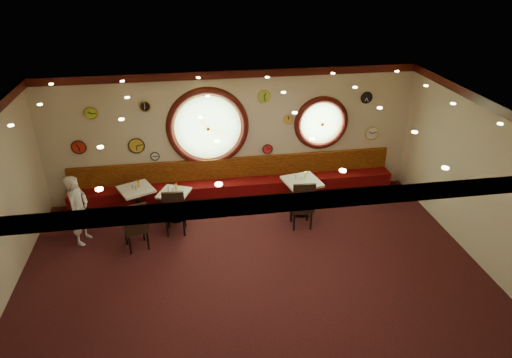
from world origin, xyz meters
name	(u,v)px	position (x,y,z in m)	size (l,w,h in m)	color
floor	(252,264)	(0.00, 0.00, 0.00)	(9.00, 6.00, 0.00)	#331117
ceiling	(251,112)	(0.00, 0.00, 3.20)	(9.00, 6.00, 0.02)	gold
wall_back	(233,135)	(0.00, 3.00, 1.60)	(9.00, 0.02, 3.20)	beige
wall_front	(287,307)	(0.00, -3.00, 1.60)	(9.00, 0.02, 3.20)	beige
wall_right	(475,177)	(4.50, 0.00, 1.60)	(0.02, 6.00, 3.20)	beige
molding_back	(232,74)	(0.00, 2.95, 3.11)	(9.00, 0.10, 0.18)	#3A0E0A
molding_front	(290,203)	(0.00, -2.95, 3.11)	(9.00, 0.10, 0.18)	#3A0E0A
molding_right	(490,104)	(4.45, 0.00, 3.11)	(0.10, 6.00, 0.18)	#3A0E0A
banquette_base	(236,195)	(0.00, 2.72, 0.10)	(8.00, 0.55, 0.20)	black
banquette_seat	(235,186)	(0.00, 2.72, 0.35)	(8.00, 0.55, 0.30)	#58070A
banquette_back	(234,168)	(0.00, 2.94, 0.75)	(8.00, 0.10, 0.55)	#5E1007
porthole_left_glass	(208,127)	(-0.60, 3.00, 1.85)	(1.66, 1.66, 0.02)	#83B46C
porthole_left_frame	(208,127)	(-0.60, 2.98, 1.85)	(1.98, 1.98, 0.18)	#3A0E0A
porthole_left_ring	(208,128)	(-0.60, 2.95, 1.85)	(1.61, 1.61, 0.03)	gold
porthole_right_glass	(321,123)	(2.20, 3.00, 1.80)	(1.10, 1.10, 0.02)	#83B46C
porthole_right_frame	(321,123)	(2.20, 2.98, 1.80)	(1.38, 1.38, 0.18)	#3A0E0A
porthole_right_ring	(321,123)	(2.20, 2.95, 1.80)	(1.09, 1.09, 0.03)	gold
wall_clock_0	(145,106)	(-2.00, 2.96, 2.45)	(0.24, 0.24, 0.03)	black
wall_clock_1	(267,149)	(0.85, 2.96, 1.20)	(0.24, 0.24, 0.03)	red
wall_clock_2	(288,119)	(1.35, 2.96, 1.95)	(0.22, 0.22, 0.03)	gold
wall_clock_3	(79,147)	(-3.60, 2.96, 1.55)	(0.32, 0.32, 0.03)	red
wall_clock_4	(372,133)	(3.55, 2.96, 1.45)	(0.34, 0.34, 0.03)	white
wall_clock_5	(264,96)	(0.75, 2.96, 2.55)	(0.30, 0.30, 0.03)	#9BC63E
wall_clock_6	(366,98)	(3.30, 2.96, 2.40)	(0.28, 0.28, 0.03)	black
wall_clock_7	(137,146)	(-2.30, 2.96, 1.50)	(0.36, 0.36, 0.03)	gold
wall_clock_8	(155,156)	(-1.90, 2.96, 1.20)	(0.20, 0.20, 0.03)	white
wall_clock_9	(91,113)	(-3.20, 2.96, 2.35)	(0.26, 0.26, 0.03)	#A8D32A
table_a	(137,199)	(-2.34, 2.17, 0.49)	(0.94, 0.94, 0.78)	black
table_b	(175,202)	(-1.49, 1.97, 0.45)	(0.85, 0.85, 0.71)	black
table_c	(301,192)	(1.45, 1.79, 0.54)	(0.92, 0.92, 0.86)	black
chair_a	(136,223)	(-2.27, 0.87, 0.65)	(0.59, 0.59, 0.70)	black
chair_b	(174,209)	(-1.49, 1.32, 0.63)	(0.49, 0.49, 0.69)	black
chair_c	(303,202)	(1.31, 1.13, 0.67)	(0.52, 0.52, 0.72)	black
condiment_a_salt	(132,187)	(-2.42, 2.17, 0.82)	(0.03, 0.03, 0.09)	silver
condiment_b_salt	(168,189)	(-1.62, 2.03, 0.76)	(0.04, 0.04, 0.11)	#B9B9BD
condiment_c_salt	(296,177)	(1.32, 1.90, 0.91)	(0.03, 0.03, 0.09)	silver
condiment_a_pepper	(136,188)	(-2.34, 2.09, 0.82)	(0.03, 0.03, 0.09)	silver
condiment_b_pepper	(173,190)	(-1.52, 1.99, 0.76)	(0.04, 0.04, 0.10)	silver
condiment_c_pepper	(301,178)	(1.44, 1.81, 0.91)	(0.03, 0.03, 0.09)	silver
condiment_a_bottle	(138,184)	(-2.28, 2.24, 0.86)	(0.05, 0.05, 0.17)	gold
condiment_b_bottle	(176,187)	(-1.44, 2.08, 0.79)	(0.05, 0.05, 0.16)	gold
condiment_c_bottle	(305,175)	(1.57, 1.93, 0.94)	(0.05, 0.05, 0.15)	yellow
waiter	(79,210)	(-3.45, 1.38, 0.78)	(0.57, 0.37, 1.56)	white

